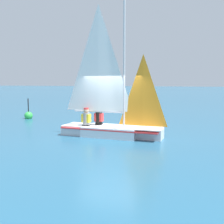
# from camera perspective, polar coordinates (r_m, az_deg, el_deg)

# --- Properties ---
(ground_plane) EXTENTS (260.00, 260.00, 0.00)m
(ground_plane) POSITION_cam_1_polar(r_m,az_deg,el_deg) (11.75, -0.00, -4.91)
(ground_plane) COLOR #235675
(sailboat_main) EXTENTS (4.32, 1.44, 5.52)m
(sailboat_main) POSITION_cam_1_polar(r_m,az_deg,el_deg) (11.64, -0.24, -0.95)
(sailboat_main) COLOR silver
(sailboat_main) RESTS_ON ground_plane
(sailor_helm) EXTENTS (0.34, 0.31, 1.16)m
(sailor_helm) POSITION_cam_1_polar(r_m,az_deg,el_deg) (12.15, -2.69, -1.53)
(sailor_helm) COLOR black
(sailor_helm) RESTS_ON ground_plane
(sailor_crew) EXTENTS (0.34, 0.31, 1.16)m
(sailor_crew) POSITION_cam_1_polar(r_m,az_deg,el_deg) (11.88, -5.27, -1.73)
(sailor_crew) COLOR black
(sailor_crew) RESTS_ON ground_plane
(buoy_marker) EXTENTS (0.50, 0.50, 1.31)m
(buoy_marker) POSITION_cam_1_polar(r_m,az_deg,el_deg) (18.02, -16.60, -0.68)
(buoy_marker) COLOR green
(buoy_marker) RESTS_ON ground_plane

